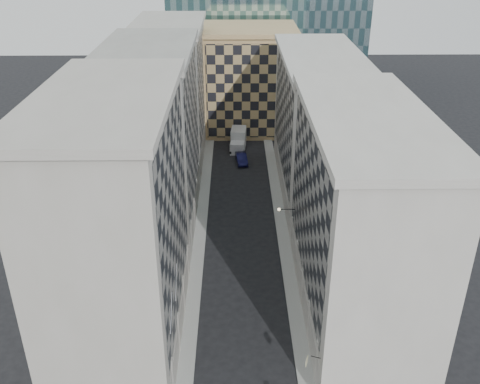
{
  "coord_description": "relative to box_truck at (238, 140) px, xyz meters",
  "views": [
    {
      "loc": [
        -0.88,
        -29.13,
        35.52
      ],
      "look_at": [
        -0.34,
        15.61,
        12.73
      ],
      "focal_mm": 40.0,
      "sensor_mm": 36.0,
      "label": 1
    }
  ],
  "objects": [
    {
      "name": "bracket_lamp",
      "position": [
        4.52,
        -33.43,
        4.75
      ],
      "size": [
        1.98,
        0.36,
        0.36
      ],
      "color": "black",
      "rests_on": "ground"
    },
    {
      "name": "bldg_right_b",
      "position": [
        11.04,
        -15.43,
        8.39
      ],
      "size": [
        10.8,
        28.8,
        19.7
      ],
      "color": "#B2ADA3",
      "rests_on": "ground"
    },
    {
      "name": "bldg_right_a",
      "position": [
        11.02,
        -42.43,
        8.87
      ],
      "size": [
        10.8,
        26.8,
        20.7
      ],
      "color": "#B2ADA3",
      "rests_on": "ground"
    },
    {
      "name": "shop_sign",
      "position": [
        5.11,
        -54.43,
        2.38
      ],
      "size": [
        1.23,
        0.68,
        0.78
      ],
      "rotation": [
        0.0,
        0.0,
        -0.34
      ],
      "color": "black",
      "rests_on": "ground"
    },
    {
      "name": "bldg_left_a",
      "position": [
        -10.74,
        -46.43,
        10.37
      ],
      "size": [
        10.8,
        22.8,
        23.7
      ],
      "color": "#A39E93",
      "rests_on": "ground"
    },
    {
      "name": "dark_car",
      "position": [
        0.47,
        -6.32,
        -0.68
      ],
      "size": [
        2.15,
        4.86,
        1.55
      ],
      "primitive_type": "imported",
      "rotation": [
        0.0,
        0.0,
        0.11
      ],
      "color": "#0F1039",
      "rests_on": "ground"
    },
    {
      "name": "bldg_left_b",
      "position": [
        -10.74,
        -24.43,
        9.87
      ],
      "size": [
        10.8,
        22.8,
        22.7
      ],
      "color": "gray",
      "rests_on": "ground"
    },
    {
      "name": "sidewalk_west",
      "position": [
        -5.1,
        -27.43,
        -1.38
      ],
      "size": [
        1.5,
        100.0,
        0.15
      ],
      "primitive_type": "cube",
      "color": "#969691",
      "rests_on": "ground"
    },
    {
      "name": "sidewalk_east",
      "position": [
        5.4,
        -27.43,
        -1.38
      ],
      "size": [
        1.5,
        100.0,
        0.15
      ],
      "primitive_type": "cube",
      "color": "#969691",
      "rests_on": "ground"
    },
    {
      "name": "box_truck",
      "position": [
        0.0,
        0.0,
        0.0
      ],
      "size": [
        2.99,
        6.28,
        3.34
      ],
      "rotation": [
        0.0,
        0.0,
        -0.09
      ],
      "color": "silver",
      "rests_on": "ground"
    },
    {
      "name": "flagpoles_left",
      "position": [
        -5.75,
        -51.43,
        6.55
      ],
      "size": [
        0.1,
        6.33,
        2.33
      ],
      "color": "gray",
      "rests_on": "ground"
    },
    {
      "name": "bldg_left_c",
      "position": [
        -10.73,
        -2.43,
        9.37
      ],
      "size": [
        10.8,
        22.8,
        21.7
      ],
      "color": "#A39E93",
      "rests_on": "ground"
    },
    {
      "name": "tan_block",
      "position": [
        2.15,
        10.47,
        7.98
      ],
      "size": [
        16.8,
        14.8,
        18.8
      ],
      "color": "tan",
      "rests_on": "ground"
    }
  ]
}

